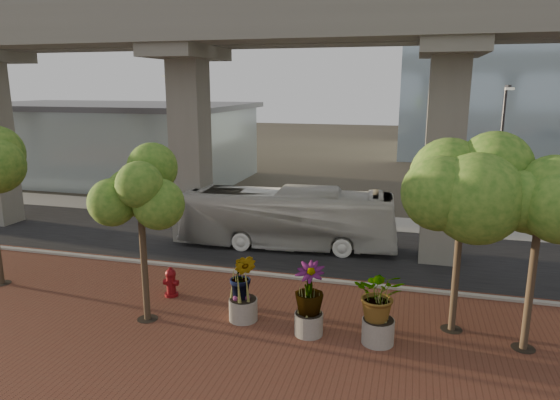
# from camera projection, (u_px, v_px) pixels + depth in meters

# --- Properties ---
(ground) EXTENTS (160.00, 160.00, 0.00)m
(ground) POSITION_uv_depth(u_px,v_px,m) (298.00, 263.00, 22.42)
(ground) COLOR #363227
(ground) RESTS_ON ground
(brick_plaza) EXTENTS (70.00, 13.00, 0.06)m
(brick_plaza) POSITION_uv_depth(u_px,v_px,m) (237.00, 352.00, 14.89)
(brick_plaza) COLOR brown
(brick_plaza) RESTS_ON ground
(asphalt_road) EXTENTS (90.00, 8.00, 0.04)m
(asphalt_road) POSITION_uv_depth(u_px,v_px,m) (308.00, 249.00, 24.29)
(asphalt_road) COLOR black
(asphalt_road) RESTS_ON ground
(curb_strip) EXTENTS (70.00, 0.25, 0.16)m
(curb_strip) POSITION_uv_depth(u_px,v_px,m) (287.00, 277.00, 20.52)
(curb_strip) COLOR #A29F97
(curb_strip) RESTS_ON ground
(far_sidewalk) EXTENTS (90.00, 3.00, 0.06)m
(far_sidewalk) POSITION_uv_depth(u_px,v_px,m) (327.00, 220.00, 29.46)
(far_sidewalk) COLOR #A29F97
(far_sidewalk) RESTS_ON ground
(transit_viaduct) EXTENTS (72.00, 5.60, 12.40)m
(transit_viaduct) POSITION_uv_depth(u_px,v_px,m) (310.00, 97.00, 22.65)
(transit_viaduct) COLOR gray
(transit_viaduct) RESTS_ON ground
(station_pavilion) EXTENTS (23.00, 13.00, 6.30)m
(station_pavilion) POSITION_uv_depth(u_px,v_px,m) (110.00, 141.00, 41.84)
(station_pavilion) COLOR #ABBEC4
(station_pavilion) RESTS_ON ground
(transit_bus) EXTENTS (10.66, 3.20, 2.93)m
(transit_bus) POSITION_uv_depth(u_px,v_px,m) (287.00, 218.00, 24.24)
(transit_bus) COLOR silver
(transit_bus) RESTS_ON ground
(fire_hydrant) EXTENTS (0.56, 0.51, 1.13)m
(fire_hydrant) POSITION_uv_depth(u_px,v_px,m) (171.00, 282.00, 18.66)
(fire_hydrant) COLOR maroon
(fire_hydrant) RESTS_ON ground
(planter_front) EXTENTS (2.20, 2.20, 2.43)m
(planter_front) POSITION_uv_depth(u_px,v_px,m) (379.00, 298.00, 15.03)
(planter_front) COLOR #9E998F
(planter_front) RESTS_ON ground
(planter_right) EXTENTS (2.23, 2.23, 2.38)m
(planter_right) POSITION_uv_depth(u_px,v_px,m) (309.00, 292.00, 15.58)
(planter_right) COLOR #AEAA9D
(planter_right) RESTS_ON ground
(planter_left) EXTENTS (2.14, 2.14, 2.35)m
(planter_left) POSITION_uv_depth(u_px,v_px,m) (243.00, 280.00, 16.55)
(planter_left) COLOR #A19B91
(planter_left) RESTS_ON ground
(street_tree_near_west) EXTENTS (3.20, 3.20, 5.96)m
(street_tree_near_west) POSITION_uv_depth(u_px,v_px,m) (139.00, 190.00, 15.91)
(street_tree_near_west) COLOR #4E3C2C
(street_tree_near_west) RESTS_ON ground
(street_tree_near_east) EXTENTS (4.10, 4.10, 6.45)m
(street_tree_near_east) POSITION_uv_depth(u_px,v_px,m) (463.00, 192.00, 15.17)
(street_tree_near_east) COLOR #4E3C2C
(street_tree_near_east) RESTS_ON ground
(street_tree_far_east) EXTENTS (3.26, 3.26, 6.07)m
(street_tree_far_east) POSITION_uv_depth(u_px,v_px,m) (541.00, 201.00, 14.01)
(street_tree_far_east) COLOR #4E3C2C
(street_tree_far_east) RESTS_ON ground
(streetlamp_west) EXTENTS (0.42, 1.22, 8.44)m
(streetlamp_west) POSITION_uv_depth(u_px,v_px,m) (176.00, 133.00, 30.54)
(streetlamp_west) COLOR #303035
(streetlamp_west) RESTS_ON ground
(streetlamp_east) EXTENTS (0.38, 1.12, 7.76)m
(streetlamp_east) POSITION_uv_depth(u_px,v_px,m) (500.00, 154.00, 24.22)
(streetlamp_east) COLOR #302F35
(streetlamp_east) RESTS_ON ground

